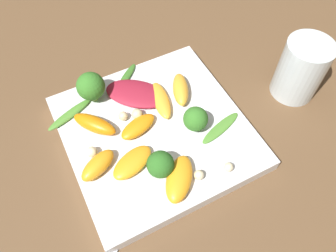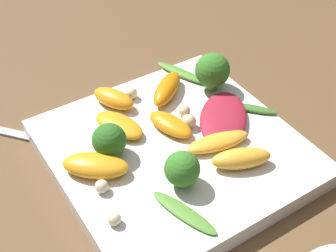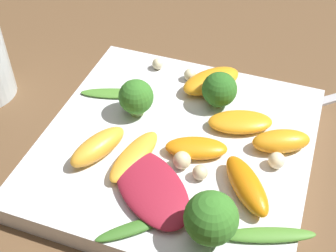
% 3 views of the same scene
% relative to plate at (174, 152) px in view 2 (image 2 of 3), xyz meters
% --- Properties ---
extents(ground_plane, '(2.40, 2.40, 0.00)m').
position_rel_plate_xyz_m(ground_plane, '(0.00, 0.00, -0.01)').
color(ground_plane, brown).
extents(plate, '(0.26, 0.26, 0.02)m').
position_rel_plate_xyz_m(plate, '(0.00, 0.00, 0.00)').
color(plate, white).
rests_on(plate, ground_plane).
extents(radicchio_leaf_0, '(0.11, 0.11, 0.01)m').
position_rel_plate_xyz_m(radicchio_leaf_0, '(0.07, 0.00, 0.02)').
color(radicchio_leaf_0, maroon).
rests_on(radicchio_leaf_0, plate).
extents(orange_segment_0, '(0.08, 0.04, 0.01)m').
position_rel_plate_xyz_m(orange_segment_0, '(0.04, -0.03, 0.02)').
color(orange_segment_0, '#FCAD33').
rests_on(orange_segment_0, plate).
extents(orange_segment_1, '(0.07, 0.06, 0.02)m').
position_rel_plate_xyz_m(orange_segment_1, '(0.04, 0.08, 0.02)').
color(orange_segment_1, orange).
rests_on(orange_segment_1, plate).
extents(orange_segment_2, '(0.05, 0.07, 0.01)m').
position_rel_plate_xyz_m(orange_segment_2, '(-0.04, 0.05, 0.02)').
color(orange_segment_2, orange).
rests_on(orange_segment_2, plate).
extents(orange_segment_3, '(0.05, 0.06, 0.02)m').
position_rel_plate_xyz_m(orange_segment_3, '(-0.02, 0.10, 0.02)').
color(orange_segment_3, orange).
rests_on(orange_segment_3, plate).
extents(orange_segment_4, '(0.07, 0.05, 0.02)m').
position_rel_plate_xyz_m(orange_segment_4, '(0.04, -0.06, 0.02)').
color(orange_segment_4, '#FCAD33').
rests_on(orange_segment_4, plate).
extents(orange_segment_5, '(0.08, 0.07, 0.02)m').
position_rel_plate_xyz_m(orange_segment_5, '(-0.09, 0.01, 0.02)').
color(orange_segment_5, orange).
rests_on(orange_segment_5, plate).
extents(orange_segment_6, '(0.04, 0.06, 0.02)m').
position_rel_plate_xyz_m(orange_segment_6, '(0.01, 0.02, 0.02)').
color(orange_segment_6, orange).
rests_on(orange_segment_6, plate).
extents(broccoli_floret_0, '(0.04, 0.04, 0.04)m').
position_rel_plate_xyz_m(broccoli_floret_0, '(-0.07, 0.02, 0.03)').
color(broccoli_floret_0, '#84AD5B').
rests_on(broccoli_floret_0, plate).
extents(broccoli_floret_1, '(0.04, 0.04, 0.05)m').
position_rel_plate_xyz_m(broccoli_floret_1, '(0.10, 0.06, 0.04)').
color(broccoli_floret_1, '#84AD5B').
rests_on(broccoli_floret_1, plate).
extents(broccoli_floret_2, '(0.04, 0.04, 0.04)m').
position_rel_plate_xyz_m(broccoli_floret_2, '(-0.03, -0.05, 0.03)').
color(broccoli_floret_2, '#84AD5B').
rests_on(broccoli_floret_2, plate).
extents(arugula_sprig_0, '(0.04, 0.08, 0.01)m').
position_rel_plate_xyz_m(arugula_sprig_0, '(0.08, 0.11, 0.01)').
color(arugula_sprig_0, '#518E33').
rests_on(arugula_sprig_0, plate).
extents(arugula_sprig_1, '(0.04, 0.08, 0.00)m').
position_rel_plate_xyz_m(arugula_sprig_1, '(-0.05, -0.09, 0.01)').
color(arugula_sprig_1, '#518E33').
rests_on(arugula_sprig_1, plate).
extents(arugula_sprig_2, '(0.05, 0.06, 0.01)m').
position_rel_plate_xyz_m(arugula_sprig_2, '(0.11, 0.00, 0.01)').
color(arugula_sprig_2, '#3D7528').
rests_on(arugula_sprig_2, plate).
extents(macadamia_nut_0, '(0.02, 0.02, 0.02)m').
position_rel_plate_xyz_m(macadamia_nut_0, '(0.00, 0.10, 0.02)').
color(macadamia_nut_0, beige).
rests_on(macadamia_nut_0, plate).
extents(macadamia_nut_1, '(0.02, 0.02, 0.02)m').
position_rel_plate_xyz_m(macadamia_nut_1, '(0.03, 0.02, 0.02)').
color(macadamia_nut_1, beige).
rests_on(macadamia_nut_1, plate).
extents(macadamia_nut_2, '(0.01, 0.01, 0.01)m').
position_rel_plate_xyz_m(macadamia_nut_2, '(-0.10, -0.02, 0.02)').
color(macadamia_nut_2, beige).
rests_on(macadamia_nut_2, plate).
extents(macadamia_nut_3, '(0.01, 0.01, 0.01)m').
position_rel_plate_xyz_m(macadamia_nut_3, '(0.04, 0.04, 0.02)').
color(macadamia_nut_3, beige).
rests_on(macadamia_nut_3, plate).
extents(macadamia_nut_4, '(0.01, 0.01, 0.01)m').
position_rel_plate_xyz_m(macadamia_nut_4, '(-0.11, -0.06, 0.02)').
color(macadamia_nut_4, beige).
rests_on(macadamia_nut_4, plate).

